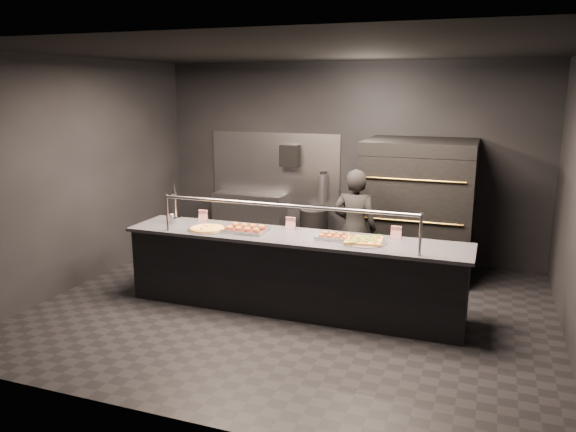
% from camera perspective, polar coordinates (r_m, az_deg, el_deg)
% --- Properties ---
extents(room, '(6.04, 6.00, 3.00)m').
position_cam_1_polar(room, '(6.51, 0.44, 3.04)').
color(room, black).
rests_on(room, ground).
extents(service_counter, '(4.10, 0.78, 1.37)m').
position_cam_1_polar(service_counter, '(6.71, 0.47, -5.75)').
color(service_counter, black).
rests_on(service_counter, ground).
extents(pizza_oven, '(1.50, 1.23, 1.91)m').
position_cam_1_polar(pizza_oven, '(8.11, 13.08, 0.89)').
color(pizza_oven, black).
rests_on(pizza_oven, ground).
extents(prep_shelf, '(1.20, 0.35, 0.90)m').
position_cam_1_polar(prep_shelf, '(9.36, -3.97, -0.44)').
color(prep_shelf, '#99999E').
rests_on(prep_shelf, ground).
extents(towel_dispenser, '(0.30, 0.20, 0.35)m').
position_cam_1_polar(towel_dispenser, '(8.98, 0.21, 6.14)').
color(towel_dispenser, black).
rests_on(towel_dispenser, room).
extents(fire_extinguisher, '(0.14, 0.14, 0.51)m').
position_cam_1_polar(fire_extinguisher, '(8.89, 3.57, 2.85)').
color(fire_extinguisher, '#B2B2B7').
rests_on(fire_extinguisher, room).
extents(beer_tap, '(0.14, 0.20, 0.53)m').
position_cam_1_polar(beer_tap, '(7.28, -11.40, 0.44)').
color(beer_tap, silver).
rests_on(beer_tap, service_counter).
extents(round_pizza, '(0.48, 0.48, 0.03)m').
position_cam_1_polar(round_pizza, '(6.90, -8.20, -1.29)').
color(round_pizza, silver).
rests_on(round_pizza, service_counter).
extents(slider_tray_a, '(0.52, 0.40, 0.08)m').
position_cam_1_polar(slider_tray_a, '(6.78, -4.33, -1.29)').
color(slider_tray_a, silver).
rests_on(slider_tray_a, service_counter).
extents(slider_tray_b, '(0.46, 0.39, 0.06)m').
position_cam_1_polar(slider_tray_b, '(6.47, 4.77, -2.08)').
color(slider_tray_b, silver).
rests_on(slider_tray_b, service_counter).
extents(square_pizza, '(0.51, 0.51, 0.05)m').
position_cam_1_polar(square_pizza, '(6.34, 7.71, -2.50)').
color(square_pizza, silver).
rests_on(square_pizza, service_counter).
extents(condiment_jar, '(0.15, 0.06, 0.10)m').
position_cam_1_polar(condiment_jar, '(7.38, -11.52, -0.23)').
color(condiment_jar, silver).
rests_on(condiment_jar, service_counter).
extents(tent_cards, '(2.61, 0.04, 0.15)m').
position_cam_1_polar(tent_cards, '(6.85, 0.48, -0.73)').
color(tent_cards, white).
rests_on(tent_cards, service_counter).
extents(trash_bin, '(0.45, 0.45, 0.75)m').
position_cam_1_polar(trash_bin, '(8.89, 2.63, -1.66)').
color(trash_bin, black).
rests_on(trash_bin, ground).
extents(worker, '(0.61, 0.43, 1.59)m').
position_cam_1_polar(worker, '(7.42, 6.76, -1.32)').
color(worker, black).
rests_on(worker, ground).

